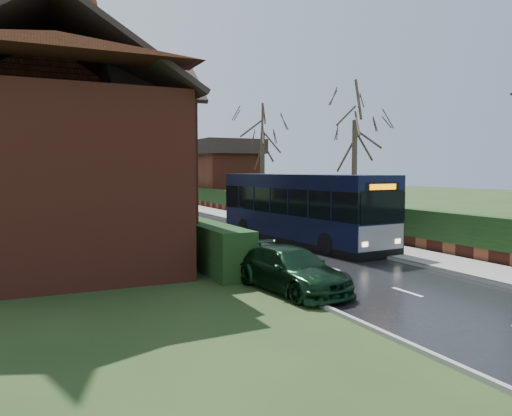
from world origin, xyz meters
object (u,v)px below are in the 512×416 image
bus (301,209)px  car_silver (183,219)px  car_green (291,269)px  bus_stop_sign (329,205)px  brick_house (53,149)px

bus → car_silver: 8.09m
bus → car_green: bus is taller
bus → car_silver: bearing=112.2°
car_silver → bus_stop_sign: 8.86m
bus → bus_stop_sign: 1.79m
bus → bus_stop_sign: size_ratio=4.14×
bus_stop_sign → car_green: bearing=-121.7°
brick_house → bus: size_ratio=1.32×
car_silver → car_green: size_ratio=0.89×
bus → car_green: (-5.10, -8.18, -1.01)m
car_silver → bus: bearing=-76.2°
car_silver → bus_stop_sign: bus_stop_sign is taller
brick_house → bus: brick_house is taller
car_silver → car_green: bearing=-108.9°
brick_house → bus: (10.94, -0.93, -2.73)m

